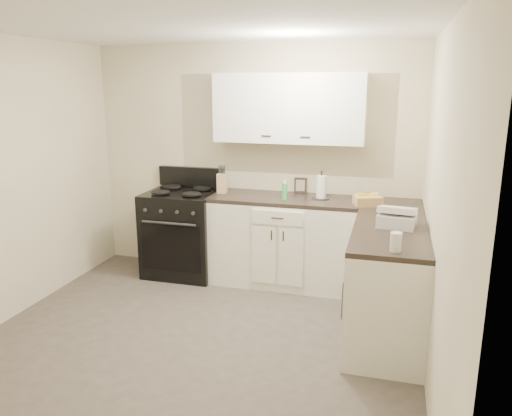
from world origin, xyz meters
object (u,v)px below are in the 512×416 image
(stove, at_px, (183,234))
(knife_block, at_px, (222,183))
(countertop_grill, at_px, (397,220))
(paper_towel, at_px, (321,187))
(wicker_basket, at_px, (368,201))

(stove, xyz_separation_m, knife_block, (0.45, 0.06, 0.59))
(knife_block, height_order, countertop_grill, knife_block)
(paper_towel, distance_m, wicker_basket, 0.51)
(countertop_grill, bearing_deg, wicker_basket, 119.91)
(stove, relative_size, knife_block, 4.48)
(knife_block, bearing_deg, stove, -174.95)
(stove, relative_size, countertop_grill, 3.21)
(wicker_basket, height_order, countertop_grill, countertop_grill)
(stove, distance_m, knife_block, 0.74)
(countertop_grill, bearing_deg, stove, 169.37)
(stove, height_order, wicker_basket, wicker_basket)
(paper_towel, relative_size, countertop_grill, 0.82)
(paper_towel, bearing_deg, wicker_basket, -17.83)
(knife_block, xyz_separation_m, wicker_basket, (1.54, -0.15, -0.06))
(stove, relative_size, paper_towel, 3.92)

